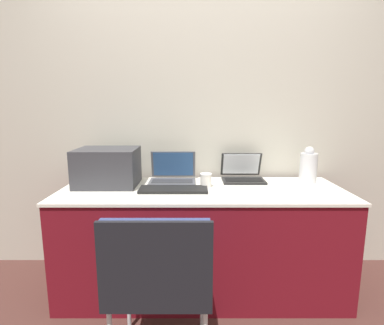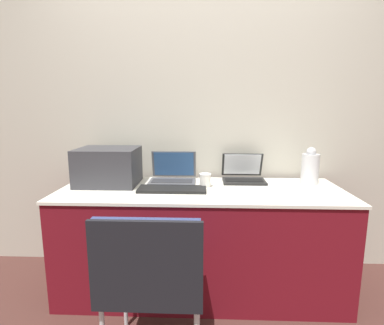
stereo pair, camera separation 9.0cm
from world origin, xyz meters
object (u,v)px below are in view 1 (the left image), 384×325
at_px(laptop_left, 172,175).
at_px(laptop_right, 242,174).
at_px(external_keyboard, 173,189).
at_px(metal_pitcher, 307,166).
at_px(coffee_cup, 205,180).
at_px(printer, 107,166).
at_px(chair, 158,274).

height_order(laptop_left, laptop_right, laptop_left).
relative_size(laptop_right, external_keyboard, 0.69).
bearing_deg(laptop_left, metal_pitcher, -0.84).
height_order(laptop_left, coffee_cup, laptop_left).
bearing_deg(laptop_right, external_keyboard, -149.76).
distance_m(printer, chair, 1.01).
bearing_deg(external_keyboard, chair, -92.82).
bearing_deg(laptop_right, coffee_cup, -145.49).
xyz_separation_m(laptop_right, coffee_cup, (-0.30, -0.20, 0.00)).
xyz_separation_m(laptop_left, laptop_right, (0.54, 0.05, -0.00)).
bearing_deg(metal_pitcher, laptop_right, 172.43).
height_order(printer, coffee_cup, printer).
xyz_separation_m(printer, coffee_cup, (0.71, -0.06, -0.10)).
xyz_separation_m(laptop_left, chair, (-0.01, -0.93, -0.27)).
xyz_separation_m(printer, laptop_left, (0.47, 0.10, -0.09)).
bearing_deg(printer, chair, -61.32).
relative_size(coffee_cup, chair, 0.12).
bearing_deg(chair, coffee_cup, 71.50).
bearing_deg(metal_pitcher, laptop_left, 179.16).
bearing_deg(laptop_right, printer, -171.78).
bearing_deg(laptop_left, printer, -168.32).
height_order(external_keyboard, chair, chair).
relative_size(laptop_right, metal_pitcher, 1.17).
xyz_separation_m(external_keyboard, coffee_cup, (0.23, 0.10, 0.04)).
bearing_deg(coffee_cup, laptop_right, 34.51).
bearing_deg(laptop_right, metal_pitcher, -7.57).
height_order(metal_pitcher, chair, metal_pitcher).
xyz_separation_m(laptop_left, coffee_cup, (0.25, -0.15, -0.00)).
bearing_deg(coffee_cup, laptop_left, 147.89).
height_order(laptop_left, external_keyboard, laptop_left).
bearing_deg(printer, laptop_right, 8.22).
relative_size(external_keyboard, chair, 0.55).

